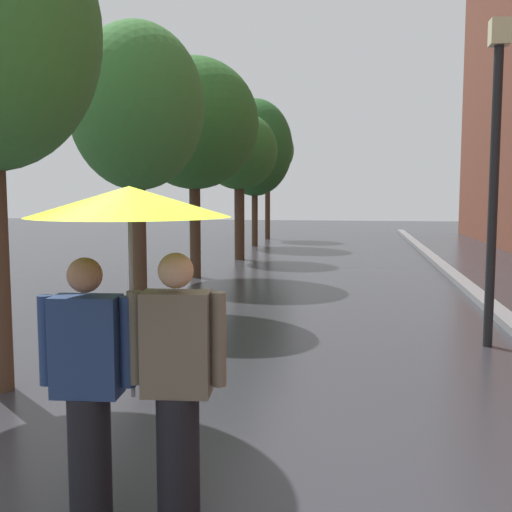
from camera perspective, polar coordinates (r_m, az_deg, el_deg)
name	(u,v)px	position (r m, az deg, el deg)	size (l,w,h in m)	color
ground_plane	(224,499)	(4.43, -2.98, -21.35)	(80.00, 80.00, 0.00)	#2D2D33
kerb_strip	(463,283)	(14.19, 18.44, -2.34)	(0.30, 36.00, 0.12)	slate
street_tree_1	(137,108)	(10.96, -10.90, 13.23)	(2.29, 2.29, 4.87)	#473323
street_tree_2	(194,124)	(14.82, -5.71, 11.97)	(3.01, 3.01, 5.13)	#473323
street_tree_3	(239,152)	(18.59, -1.55, 9.52)	(2.27, 2.27, 4.37)	#473323
street_tree_4	(255,148)	(23.13, -0.12, 9.90)	(2.78, 2.78, 5.41)	#473323
street_tree_5	(268,151)	(26.60, 1.08, 9.62)	(2.23, 2.23, 4.89)	#473323
couple_under_umbrella	(131,297)	(3.75, -11.39, -3.70)	(1.19, 1.19, 2.06)	black
street_lamp_post	(495,159)	(8.58, 21.07, 8.34)	(0.24, 0.24, 4.17)	black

